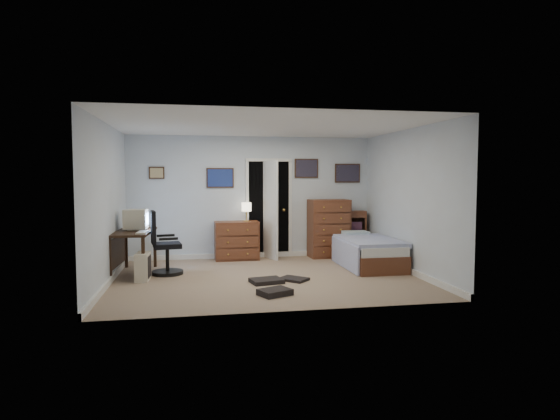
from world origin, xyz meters
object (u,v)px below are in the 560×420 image
object	(u,v)px
computer_desk	(129,241)
bed	(367,252)
tall_dresser	(329,228)
office_chair	(164,250)
low_dresser	(237,241)

from	to	relation	value
computer_desk	bed	distance (m)	4.29
tall_dresser	bed	size ratio (longest dim) A/B	0.67
office_chair	low_dresser	distance (m)	1.84
tall_dresser	bed	bearing A→B (deg)	-72.86
computer_desk	low_dresser	bearing A→B (deg)	32.87
computer_desk	bed	size ratio (longest dim) A/B	0.75
office_chair	low_dresser	world-z (taller)	office_chair
office_chair	bed	xyz separation A→B (m)	(3.68, 0.08, -0.15)
tall_dresser	bed	distance (m)	1.25
low_dresser	bed	xyz separation A→B (m)	(2.33, -1.16, -0.11)
office_chair	tall_dresser	distance (m)	3.50
computer_desk	bed	xyz separation A→B (m)	(4.28, -0.08, -0.30)
office_chair	tall_dresser	world-z (taller)	tall_dresser
low_dresser	computer_desk	bearing A→B (deg)	-152.54
office_chair	low_dresser	size ratio (longest dim) A/B	1.26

